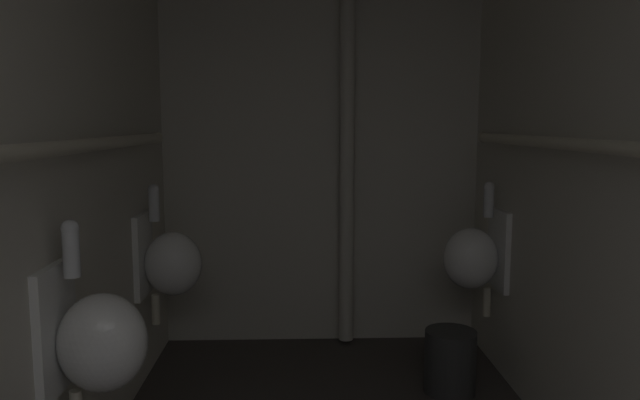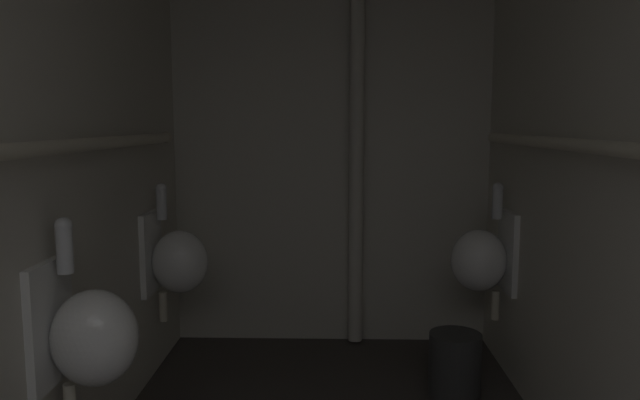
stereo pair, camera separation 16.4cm
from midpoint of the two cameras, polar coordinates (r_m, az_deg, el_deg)
The scene contains 10 objects.
wall_left at distance 2.20m, azimuth -27.64°, elevation 2.63°, with size 0.06×3.62×2.47m, color beige.
wall_right at distance 2.25m, azimuth 26.16°, elevation 2.80°, with size 0.06×3.62×2.47m, color beige.
wall_back at distance 3.76m, azimuth -1.17°, elevation 5.07°, with size 2.07×0.06×2.47m, color beige.
urinal_left_mid at distance 2.26m, azimuth -22.48°, elevation -12.13°, with size 0.32×0.30×0.76m.
urinal_left_far at distance 3.32m, azimuth -15.53°, elevation -5.66°, with size 0.32×0.30×0.76m.
urinal_right_mid at distance 3.41m, azimuth 13.12°, elevation -5.22°, with size 0.32×0.30×0.76m.
supply_pipe_left at distance 2.13m, azimuth -26.02°, elevation 4.37°, with size 0.06×2.87×0.06m.
supply_pipe_right at distance 2.21m, azimuth 24.16°, elevation 4.56°, with size 0.06×2.93×0.06m.
standpipe_back_wall at distance 3.66m, azimuth 1.29°, elevation 5.01°, with size 0.09×0.09×2.42m, color beige.
waste_bin at distance 3.26m, azimuth 10.79°, elevation -14.81°, with size 0.26×0.26×0.32m, color #2D2D2D.
Camera 1 is at (-0.14, -0.23, 1.38)m, focal length 33.76 mm.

